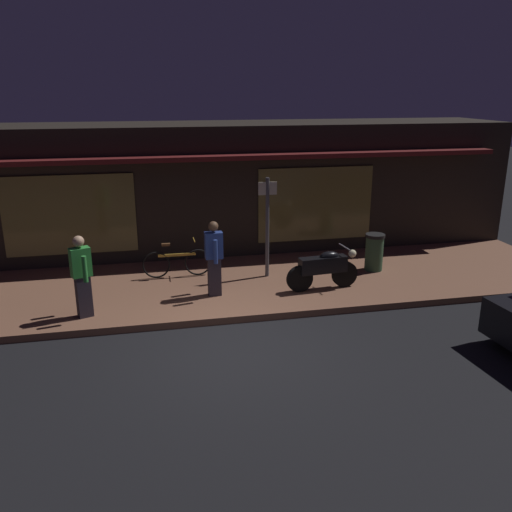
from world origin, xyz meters
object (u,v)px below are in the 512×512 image
sign_post (267,222)px  person_photographer (82,275)px  trash_bin (374,252)px  person_bystander (214,257)px  bicycle_parked (177,262)px  motorcycle (324,268)px

sign_post → person_photographer: bearing=-158.7°
trash_bin → sign_post: bearing=177.7°
sign_post → person_bystander: bearing=-145.3°
bicycle_parked → sign_post: sign_post is taller
person_photographer → bicycle_parked: bearing=45.5°
bicycle_parked → trash_bin: (4.85, -0.52, 0.11)m
person_photographer → trash_bin: (6.82, 1.49, -0.41)m
person_bystander → trash_bin: (4.13, 0.87, -0.41)m
motorcycle → bicycle_parked: bearing=154.3°
motorcycle → sign_post: sign_post is taller
person_bystander → trash_bin: person_bystander is taller
bicycle_parked → trash_bin: size_ratio=1.79×
motorcycle → bicycle_parked: motorcycle is taller
person_bystander → trash_bin: 4.24m
bicycle_parked → sign_post: (2.13, -0.41, 1.00)m
person_photographer → sign_post: sign_post is taller
person_bystander → trash_bin: size_ratio=1.80×
bicycle_parked → person_bystander: person_bystander is taller
bicycle_parked → trash_bin: trash_bin is taller
person_photographer → person_bystander: (2.69, 0.62, 0.00)m
trash_bin → bicycle_parked: bearing=173.9°
person_photographer → sign_post: bearing=21.3°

